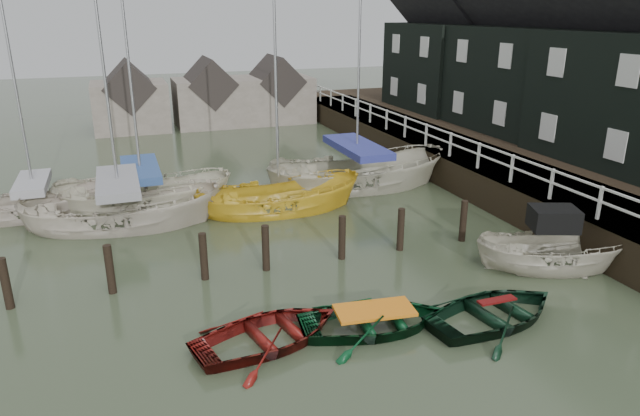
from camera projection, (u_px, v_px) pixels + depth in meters
name	position (u px, v px, depth m)	size (l,w,h in m)	color
ground	(342.00, 311.00, 14.57)	(120.00, 120.00, 0.00)	#313A25
pier	(453.00, 160.00, 26.23)	(3.04, 32.00, 2.70)	black
land_strip	(548.00, 165.00, 28.22)	(14.00, 38.00, 1.50)	black
quay_houses	(586.00, 48.00, 25.15)	(6.52, 28.14, 10.01)	black
mooring_pilings	(269.00, 254.00, 16.72)	(13.72, 0.22, 1.80)	black
far_sheds	(207.00, 97.00, 37.34)	(14.00, 4.08, 4.39)	#665B51
rowboat_red	(270.00, 343.00, 13.17)	(2.60, 3.64, 0.75)	#5E100D
rowboat_green	(374.00, 328.00, 13.76)	(2.59, 3.62, 0.75)	#083217
rowboat_dkgreen	(495.00, 321.00, 14.09)	(2.67, 3.74, 0.78)	black
motorboat	(552.00, 266.00, 16.90)	(4.90, 3.26, 2.73)	#BAB49F
sailboat_a	(123.00, 224.00, 20.31)	(7.31, 3.85, 11.15)	beige
sailboat_b	(144.00, 207.00, 22.06)	(7.15, 3.96, 10.71)	beige
sailboat_c	(279.00, 210.00, 21.87)	(6.50, 2.87, 11.14)	gold
sailboat_d	(356.00, 186.00, 24.68)	(8.08, 3.90, 12.12)	#BEB9A2
sailboat_e	(38.00, 214.00, 21.26)	(5.48, 2.30, 9.46)	beige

